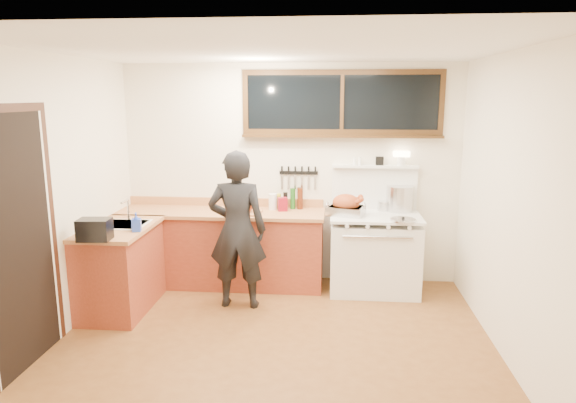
# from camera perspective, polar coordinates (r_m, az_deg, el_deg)

# --- Properties ---
(ground_plane) EXTENTS (4.00, 3.50, 0.02)m
(ground_plane) POSITION_cam_1_polar(r_m,az_deg,el_deg) (4.90, -1.51, -15.45)
(ground_plane) COLOR brown
(room_shell) EXTENTS (4.10, 3.60, 2.65)m
(room_shell) POSITION_cam_1_polar(r_m,az_deg,el_deg) (4.40, -1.62, 4.16)
(room_shell) COLOR #F0E6D0
(room_shell) RESTS_ON ground
(counter_back) EXTENTS (2.44, 0.64, 1.00)m
(counter_back) POSITION_cam_1_polar(r_m,az_deg,el_deg) (6.19, -7.40, -5.05)
(counter_back) COLOR maroon
(counter_back) RESTS_ON ground
(counter_left) EXTENTS (0.64, 1.09, 0.90)m
(counter_left) POSITION_cam_1_polar(r_m,az_deg,el_deg) (5.71, -18.12, -7.02)
(counter_left) COLOR maroon
(counter_left) RESTS_ON ground
(sink_unit) EXTENTS (0.50, 0.45, 0.37)m
(sink_unit) POSITION_cam_1_polar(r_m,az_deg,el_deg) (5.66, -17.89, -2.99)
(sink_unit) COLOR white
(sink_unit) RESTS_ON counter_left
(vintage_stove) EXTENTS (1.02, 0.74, 1.59)m
(vintage_stove) POSITION_cam_1_polar(r_m,az_deg,el_deg) (6.03, 9.56, -5.44)
(vintage_stove) COLOR white
(vintage_stove) RESTS_ON ground
(back_window) EXTENTS (2.32, 0.13, 0.77)m
(back_window) POSITION_cam_1_polar(r_m,az_deg,el_deg) (6.06, 6.01, 10.08)
(back_window) COLOR black
(back_window) RESTS_ON room_shell
(left_doorway) EXTENTS (0.02, 1.04, 2.17)m
(left_doorway) POSITION_cam_1_polar(r_m,az_deg,el_deg) (4.68, -27.53, -3.78)
(left_doorway) COLOR black
(left_doorway) RESTS_ON ground
(knife_strip) EXTENTS (0.46, 0.03, 0.28)m
(knife_strip) POSITION_cam_1_polar(r_m,az_deg,el_deg) (6.15, 1.19, 3.11)
(knife_strip) COLOR black
(knife_strip) RESTS_ON room_shell
(man) EXTENTS (0.62, 0.41, 1.68)m
(man) POSITION_cam_1_polar(r_m,az_deg,el_deg) (5.43, -5.64, -3.16)
(man) COLOR black
(man) RESTS_ON ground
(soap_bottle) EXTENTS (0.10, 0.10, 0.19)m
(soap_bottle) POSITION_cam_1_polar(r_m,az_deg,el_deg) (5.32, -16.50, -2.20)
(soap_bottle) COLOR blue
(soap_bottle) RESTS_ON counter_left
(toaster) EXTENTS (0.31, 0.23, 0.20)m
(toaster) POSITION_cam_1_polar(r_m,az_deg,el_deg) (5.12, -20.70, -2.93)
(toaster) COLOR black
(toaster) RESTS_ON counter_left
(cutting_board) EXTENTS (0.41, 0.32, 0.14)m
(cutting_board) POSITION_cam_1_polar(r_m,az_deg,el_deg) (5.89, -4.93, -0.84)
(cutting_board) COLOR #B97949
(cutting_board) RESTS_ON counter_back
(roast_turkey) EXTENTS (0.47, 0.40, 0.24)m
(roast_turkey) POSITION_cam_1_polar(r_m,az_deg,el_deg) (5.84, 6.50, -0.52)
(roast_turkey) COLOR silver
(roast_turkey) RESTS_ON vintage_stove
(stockpot) EXTENTS (0.35, 0.35, 0.30)m
(stockpot) POSITION_cam_1_polar(r_m,az_deg,el_deg) (6.14, 12.32, 0.35)
(stockpot) COLOR silver
(stockpot) RESTS_ON vintage_stove
(saucepan) EXTENTS (0.15, 0.27, 0.11)m
(saucepan) POSITION_cam_1_polar(r_m,az_deg,el_deg) (6.14, 10.59, -0.46)
(saucepan) COLOR silver
(saucepan) RESTS_ON vintage_stove
(pot_lid) EXTENTS (0.28, 0.28, 0.04)m
(pot_lid) POSITION_cam_1_polar(r_m,az_deg,el_deg) (5.67, 12.66, -1.99)
(pot_lid) COLOR silver
(pot_lid) RESTS_ON vintage_stove
(coffee_tin) EXTENTS (0.13, 0.11, 0.16)m
(coffee_tin) POSITION_cam_1_polar(r_m,az_deg,el_deg) (6.00, -0.62, -0.31)
(coffee_tin) COLOR maroon
(coffee_tin) RESTS_ON counter_back
(pitcher) EXTENTS (0.13, 0.13, 0.19)m
(pitcher) POSITION_cam_1_polar(r_m,az_deg,el_deg) (6.08, -1.69, -0.02)
(pitcher) COLOR white
(pitcher) RESTS_ON counter_back
(bottle_cluster) EXTENTS (0.32, 0.07, 0.26)m
(bottle_cluster) POSITION_cam_1_polar(r_m,az_deg,el_deg) (6.11, 0.38, 0.25)
(bottle_cluster) COLOR black
(bottle_cluster) RESTS_ON counter_back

